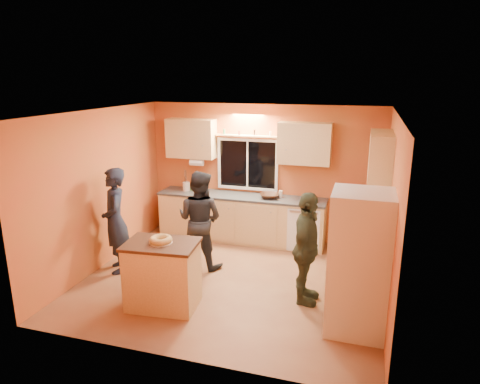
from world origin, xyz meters
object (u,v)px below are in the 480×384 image
(refrigerator, at_px, (359,263))
(island, at_px, (163,274))
(person_right, at_px, (306,249))
(person_left, at_px, (115,221))
(person_center, at_px, (200,219))

(refrigerator, height_order, island, refrigerator)
(refrigerator, xyz_separation_m, person_right, (-0.71, 0.50, -0.10))
(person_left, distance_m, person_right, 3.09)
(island, height_order, person_center, person_center)
(refrigerator, distance_m, person_center, 2.83)
(refrigerator, relative_size, person_left, 1.05)
(island, relative_size, person_left, 0.60)
(refrigerator, bearing_deg, person_left, 170.51)
(person_left, xyz_separation_m, person_center, (1.23, 0.56, -0.04))
(refrigerator, distance_m, person_left, 3.84)
(refrigerator, height_order, person_center, refrigerator)
(person_center, bearing_deg, person_right, 167.36)
(island, distance_m, person_left, 1.52)
(person_center, bearing_deg, refrigerator, 163.02)
(person_center, bearing_deg, island, 97.88)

